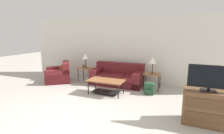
% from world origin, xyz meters
% --- Properties ---
extents(ground_plane, '(24.00, 24.00, 0.00)m').
position_xyz_m(ground_plane, '(0.00, 0.00, 0.00)').
color(ground_plane, '#B2ADA3').
extents(wall_back, '(8.84, 0.06, 2.60)m').
position_xyz_m(wall_back, '(0.00, 3.99, 1.30)').
color(wall_back, silver).
rests_on(wall_back, ground_plane).
extents(couch, '(1.96, 0.92, 0.82)m').
position_xyz_m(couch, '(-0.04, 3.35, 0.30)').
color(couch, maroon).
rests_on(couch, ground_plane).
extents(armchair, '(1.36, 1.38, 0.80)m').
position_xyz_m(armchair, '(-2.41, 2.83, 0.29)').
color(armchair, maroon).
rests_on(armchair, ground_plane).
extents(coffee_table, '(1.16, 0.61, 0.47)m').
position_xyz_m(coffee_table, '(-0.00, 2.18, 0.35)').
color(coffee_table, '#935B33').
rests_on(coffee_table, ground_plane).
extents(side_table_left, '(0.58, 0.49, 0.58)m').
position_xyz_m(side_table_left, '(-1.38, 3.25, 0.52)').
color(side_table_left, '#935B33').
rests_on(side_table_left, ground_plane).
extents(side_table_right, '(0.58, 0.49, 0.58)m').
position_xyz_m(side_table_right, '(1.30, 3.25, 0.52)').
color(side_table_right, '#935B33').
rests_on(side_table_right, ground_plane).
extents(table_lamp_left, '(0.29, 0.29, 0.59)m').
position_xyz_m(table_lamp_left, '(-1.38, 3.25, 1.04)').
color(table_lamp_left, '#472D1E').
rests_on(table_lamp_left, side_table_left).
extents(table_lamp_right, '(0.29, 0.29, 0.59)m').
position_xyz_m(table_lamp_right, '(1.30, 3.25, 1.04)').
color(table_lamp_right, '#472D1E').
rests_on(table_lamp_right, side_table_right).
extents(tv_console, '(0.97, 0.49, 0.76)m').
position_xyz_m(tv_console, '(2.81, 1.24, 0.38)').
color(tv_console, brown).
rests_on(tv_console, ground_plane).
extents(television, '(0.85, 0.20, 0.56)m').
position_xyz_m(television, '(2.81, 1.24, 1.06)').
color(television, black).
rests_on(television, tv_console).
extents(backpack, '(0.31, 0.28, 0.38)m').
position_xyz_m(backpack, '(1.31, 2.70, 0.18)').
color(backpack, '#23472D').
rests_on(backpack, ground_plane).
extents(picture_frame, '(0.10, 0.04, 0.13)m').
position_xyz_m(picture_frame, '(-1.44, 3.18, 0.64)').
color(picture_frame, '#4C3828').
rests_on(picture_frame, side_table_left).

